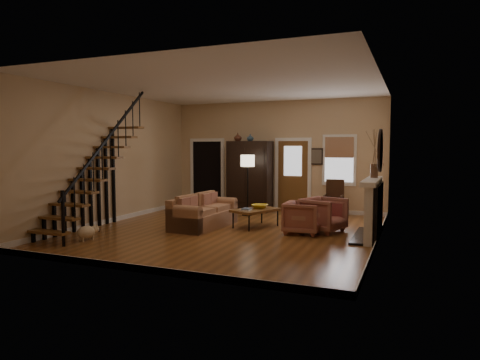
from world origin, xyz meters
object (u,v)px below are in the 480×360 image
at_px(armoire, 250,176).
at_px(armchair_left, 303,218).
at_px(side_chair, 334,198).
at_px(coffee_table, 256,218).
at_px(floor_lamp, 248,185).
at_px(armchair_right, 324,215).
at_px(sofa, 204,212).

relative_size(armoire, armchair_left, 2.66).
bearing_deg(side_chair, coffee_table, -123.08).
distance_m(floor_lamp, side_chair, 2.41).
relative_size(armchair_right, floor_lamp, 0.50).
xyz_separation_m(armchair_left, floor_lamp, (-2.07, 1.94, 0.49)).
bearing_deg(armchair_left, floor_lamp, 44.78).
relative_size(armchair_left, floor_lamp, 0.46).
relative_size(armoire, floor_lamp, 1.23).
xyz_separation_m(coffee_table, armchair_left, (1.24, -0.36, 0.14)).
relative_size(coffee_table, armchair_left, 1.45).
height_order(armoire, side_chair, armoire).
bearing_deg(armchair_right, armchair_left, 155.04).
xyz_separation_m(armoire, sofa, (-0.06, -2.95, -0.68)).
bearing_deg(armchair_right, sofa, 120.03).
bearing_deg(sofa, armoire, 92.27).
distance_m(armchair_right, side_chair, 2.22).
height_order(sofa, armchair_left, sofa).
bearing_deg(floor_lamp, sofa, -98.67).
bearing_deg(coffee_table, armoire, 113.92).
distance_m(armoire, armchair_right, 3.68).
height_order(coffee_table, armchair_left, armchair_left).
height_order(coffee_table, floor_lamp, floor_lamp).
xyz_separation_m(sofa, floor_lamp, (0.32, 2.08, 0.49)).
bearing_deg(armchair_left, armchair_right, -46.00).
height_order(armchair_left, armchair_right, armchair_right).
bearing_deg(sofa, side_chair, 49.84).
height_order(armoire, armchair_left, armoire).
height_order(floor_lamp, side_chair, floor_lamp).
height_order(coffee_table, side_chair, side_chair).
relative_size(armoire, sofa, 1.07).
xyz_separation_m(armchair_right, floor_lamp, (-2.45, 1.54, 0.46)).
height_order(armchair_left, side_chair, side_chair).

